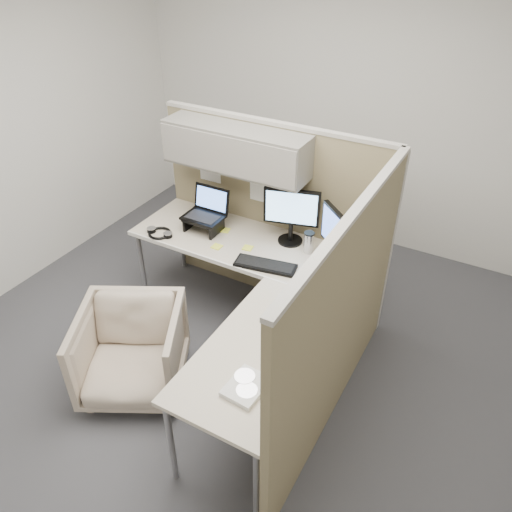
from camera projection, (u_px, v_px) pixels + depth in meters
The scene contains 20 objects.
ground at pixel (230, 355), 4.00m from camera, with size 4.50×4.50×0.00m, color #3B3B40.
partition_back at pixel (257, 185), 4.06m from camera, with size 2.00×0.36×1.63m.
partition_right at pixel (343, 320), 3.12m from camera, with size 0.07×2.03×1.63m.
desk at pixel (251, 284), 3.65m from camera, with size 2.00×1.98×0.73m.
office_chair at pixel (131, 348), 3.55m from camera, with size 0.71×0.67×0.73m, color beige.
monitor_left at pixel (291, 212), 3.88m from camera, with size 0.43×0.20×0.47m.
monitor_right at pixel (337, 237), 3.58m from camera, with size 0.35×0.32×0.47m.
laptop_station at pixel (205, 215), 4.13m from camera, with size 0.33×0.28×0.34m.
keyboard at pixel (265, 265), 3.74m from camera, with size 0.47×0.16×0.02m, color black.
mouse at pixel (316, 284), 3.55m from camera, with size 0.09×0.06×0.03m, color black.
travel_mug at pixel (309, 242), 3.86m from camera, with size 0.08×0.08×0.18m.
soda_can_green at pixel (339, 285), 3.46m from camera, with size 0.07×0.07×0.12m, color silver.
soda_can_silver at pixel (332, 264), 3.68m from camera, with size 0.07×0.07×0.12m, color #1E3FA5.
sticky_note_a at pixel (217, 247), 3.97m from camera, with size 0.08×0.08×0.01m, color #E7EE3E.
sticky_note_d at pixel (248, 248), 3.95m from camera, with size 0.08×0.08×0.01m, color #E7EE3E.
sticky_note_b at pixel (249, 261), 3.80m from camera, with size 0.08×0.08×0.01m, color #E7EE3E.
sticky_note_c at pixel (225, 230), 4.17m from camera, with size 0.08×0.08×0.01m, color #E7EE3E.
headphones at pixel (160, 233), 4.12m from camera, with size 0.24×0.19×0.03m.
paper_stack at pixel (246, 387), 2.78m from camera, with size 0.22×0.27×0.03m.
desk_clock at pixel (290, 334), 3.07m from camera, with size 0.10×0.10×0.10m.
Camera 1 is at (1.57, -2.38, 2.92)m, focal length 35.00 mm.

